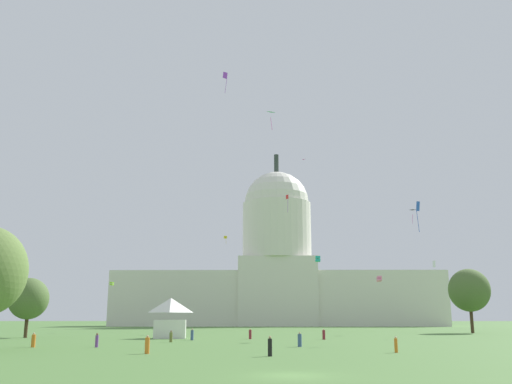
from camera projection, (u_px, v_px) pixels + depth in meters
ground_plane at (292, 376)px, 33.34m from camera, size 800.00×800.00×0.00m
capitol_building at (277, 272)px, 207.55m from camera, size 119.75×25.80×65.00m
event_tent at (170, 318)px, 90.62m from camera, size 5.74×5.15×6.41m
tree_west_far at (29, 299)px, 93.62m from camera, size 7.41×7.59×9.82m
tree_east_near at (469, 290)px, 119.74m from camera, size 12.62×12.68×13.51m
person_olive_back_left at (171, 337)px, 76.59m from camera, size 0.48×0.48×1.56m
person_purple_mid_left at (97, 341)px, 63.84m from camera, size 0.50×0.50×1.59m
person_denim_edge_west at (192, 335)px, 83.00m from camera, size 0.56×0.56×1.67m
person_maroon_mid_right at (250, 334)px, 87.05m from camera, size 0.60×0.60×1.61m
person_maroon_deep_crowd at (324, 335)px, 85.27m from camera, size 0.56×0.56×1.61m
person_orange_lawn_far_left at (396, 345)px, 54.52m from camera, size 0.45×0.45×1.55m
person_black_mid_center at (270, 347)px, 49.52m from camera, size 0.52×0.52×1.76m
person_orange_front_left at (33, 341)px, 63.96m from camera, size 0.62×0.62×1.64m
person_denim_near_tree_east at (300, 340)px, 64.98m from camera, size 0.61×0.61×1.68m
person_orange_front_center at (147, 345)px, 52.91m from camera, size 0.57×0.57×1.71m
kite_turquoise_low at (318, 259)px, 85.79m from camera, size 0.74×0.77×0.87m
kite_blue_mid at (418, 210)px, 82.32m from camera, size 0.63×0.58×4.58m
kite_magenta_high at (303, 160)px, 174.96m from camera, size 1.15×1.13×0.25m
kite_green_high at (270, 115)px, 114.02m from camera, size 1.75×1.17×3.77m
kite_black_mid at (412, 213)px, 144.81m from camera, size 1.55×0.96×3.23m
kite_violet_high at (225, 77)px, 117.66m from camera, size 1.01×0.54×4.75m
kite_lime_low at (112, 284)px, 126.20m from camera, size 0.92×0.89×0.82m
kite_white_low at (434, 264)px, 96.09m from camera, size 0.46×0.70×1.18m
kite_yellow_mid at (225, 237)px, 182.70m from camera, size 1.12×1.12×2.65m
kite_pink_low at (379, 279)px, 111.44m from camera, size 0.96×1.03×1.16m
kite_red_mid at (287, 199)px, 134.79m from camera, size 0.62×0.83×4.35m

